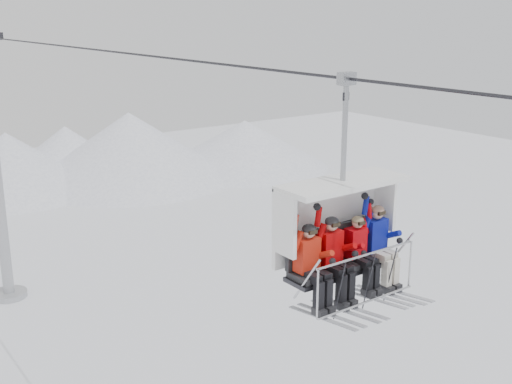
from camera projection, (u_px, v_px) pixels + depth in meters
haul_cable at (256, 68)px, 12.87m from camera, size 0.06×50.00×0.06m
chairlift_carrier at (336, 223)px, 11.64m from camera, size 2.48×1.17×3.98m
skier_far_left at (311, 263)px, 11.05m from camera, size 0.41×1.69×1.63m
skier_center_left at (334, 256)px, 11.35m from camera, size 0.43×1.69×1.68m
skier_center_right at (360, 251)px, 11.71m from camera, size 0.38×1.69×1.52m
skier_far_right at (379, 242)px, 12.00m from camera, size 0.43×1.69×1.68m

